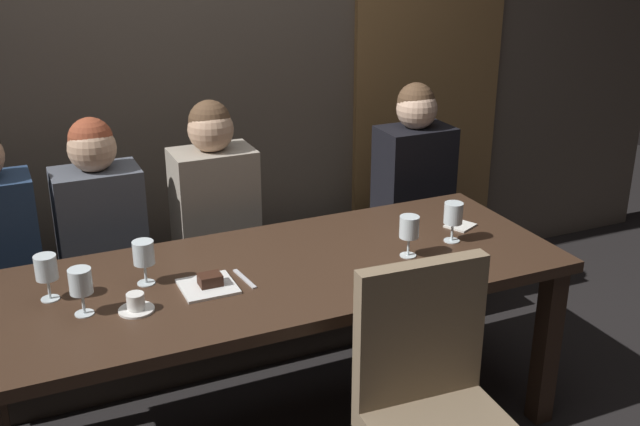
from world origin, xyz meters
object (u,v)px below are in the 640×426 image
chair_near_side (434,398)px  diner_far_end (214,192)px  diner_bearded (99,209)px  espresso_cup (136,304)px  banquette_bench (224,308)px  wine_glass_center_front (81,282)px  dessert_plate (209,284)px  fork_on_table (245,279)px  wine_glass_center_back (144,255)px  wine_glass_far_right (409,228)px  diner_near_end (414,163)px  dining_table (275,290)px  wine_glass_near_right (46,269)px  wine_glass_near_left (453,215)px

chair_near_side → diner_far_end: (-0.27, 1.42, 0.26)m
chair_near_side → diner_bearded: bearing=118.0°
espresso_cup → banquette_bench: bearing=56.4°
wine_glass_center_front → dessert_plate: (0.43, 0.02, -0.10)m
dessert_plate → fork_on_table: dessert_plate is taller
espresso_cup → diner_far_end: bearing=57.4°
wine_glass_center_back → wine_glass_center_front: same height
chair_near_side → wine_glass_far_right: chair_near_side is taller
wine_glass_center_back → diner_near_end: bearing=23.2°
banquette_bench → chair_near_side: (0.25, -1.42, 0.33)m
dining_table → wine_glass_near_right: (-0.79, 0.10, 0.20)m
wine_glass_far_right → espresso_cup: (-1.05, -0.01, -0.09)m
diner_near_end → dessert_plate: size_ratio=4.03×
wine_glass_far_right → wine_glass_near_left: (0.23, 0.05, -0.00)m
wine_glass_near_left → diner_near_end: bearing=70.2°
diner_bearded → wine_glass_near_right: size_ratio=4.59×
chair_near_side → wine_glass_center_back: chair_near_side is taller
chair_near_side → wine_glass_center_front: 1.20m
banquette_bench → diner_near_end: size_ratio=3.27×
diner_far_end → wine_glass_near_left: diner_far_end is taller
diner_bearded → espresso_cup: (-0.02, -0.84, -0.04)m
chair_near_side → diner_far_end: 1.47m
diner_bearded → diner_far_end: (0.50, -0.02, 0.01)m
chair_near_side → espresso_cup: size_ratio=8.17×
diner_bearded → wine_glass_near_right: (-0.27, -0.63, 0.05)m
chair_near_side → espresso_cup: 1.02m
wine_glass_near_left → espresso_cup: (-1.28, -0.06, -0.09)m
wine_glass_near_left → dessert_plate: wine_glass_near_left is taller
dining_table → wine_glass_far_right: (0.51, -0.10, 0.20)m
wine_glass_center_back → dessert_plate: wine_glass_center_back is taller
banquette_bench → dessert_plate: 0.95m
diner_near_end → diner_bearded: bearing=179.6°
banquette_bench → wine_glass_near_right: wine_glass_near_right is taller
dining_table → wine_glass_center_back: (-0.46, 0.08, 0.20)m
espresso_cup → fork_on_table: (0.41, 0.07, -0.02)m
diner_bearded → wine_glass_near_left: diner_bearded is taller
wine_glass_near_right → fork_on_table: size_ratio=0.96×
diner_far_end → dessert_plate: (-0.25, -0.75, -0.07)m
banquette_bench → espresso_cup: bearing=-123.6°
wine_glass_center_back → wine_glass_far_right: (0.98, -0.18, 0.00)m
espresso_cup → wine_glass_near_right: bearing=141.1°
dessert_plate → chair_near_side: bearing=-52.5°
wine_glass_near_right → espresso_cup: (0.25, -0.20, -0.09)m
diner_far_end → wine_glass_far_right: diner_far_end is taller
dining_table → banquette_bench: size_ratio=0.88×
dessert_plate → wine_glass_near_right: bearing=165.2°
wine_glass_center_back → fork_on_table: bearing=-19.0°
dining_table → diner_bearded: 0.91m
dining_table → espresso_cup: size_ratio=18.33×
wine_glass_far_right → fork_on_table: bearing=174.3°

